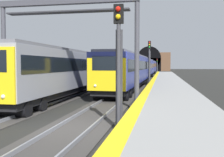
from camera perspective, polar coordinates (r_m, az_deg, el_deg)
name	(u,v)px	position (r m, az deg, el deg)	size (l,w,h in m)	color
ground_plane	(75,130)	(11.15, -8.08, -10.99)	(320.00, 320.00, 0.00)	black
platform_right	(175,122)	(10.47, 13.53, -9.21)	(112.00, 3.53, 0.98)	gray
platform_right_edge_strip	(136,108)	(10.41, 5.16, -6.45)	(112.00, 0.50, 0.01)	yellow
track_main_line	(75,129)	(11.14, -8.08, -10.78)	(160.00, 2.80, 0.21)	#383533
train_main_approaching	(143,68)	(49.06, 6.77, 2.37)	(63.05, 3.30, 3.78)	navy
train_adjacent_platform	(93,69)	(30.44, -4.19, 2.12)	(37.59, 2.93, 3.89)	gray
railway_signal_near	(119,58)	(10.51, 1.45, 4.54)	(0.39, 0.38, 5.06)	#38383D
railway_signal_mid	(149,59)	(35.05, 8.09, 4.27)	(0.39, 0.38, 5.81)	#38383D
railway_signal_far	(157,64)	(85.05, 9.74, 3.03)	(0.39, 0.38, 4.58)	#4C4C54
overhead_signal_gantry	(67,25)	(16.48, -9.75, 11.32)	(0.70, 8.79, 6.68)	#3F3F47
tunnel_portal	(149,62)	(114.65, 8.04, 3.62)	(2.17, 17.97, 10.57)	brown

